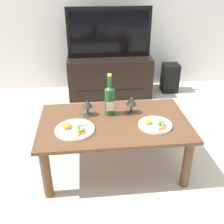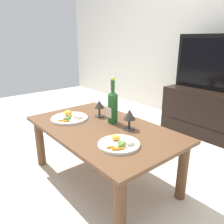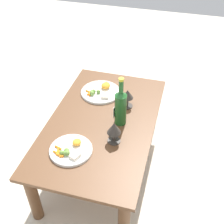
{
  "view_description": "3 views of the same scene",
  "coord_description": "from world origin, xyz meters",
  "px_view_note": "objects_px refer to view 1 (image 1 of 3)",
  "views": [
    {
      "loc": [
        -0.2,
        -1.74,
        1.48
      ],
      "look_at": [
        -0.01,
        0.04,
        0.5
      ],
      "focal_mm": 42.23,
      "sensor_mm": 36.0,
      "label": 1
    },
    {
      "loc": [
        1.21,
        -0.9,
        1.05
      ],
      "look_at": [
        0.01,
        0.08,
        0.54
      ],
      "focal_mm": 35.74,
      "sensor_mm": 36.0,
      "label": 2
    },
    {
      "loc": [
        1.36,
        0.44,
        1.71
      ],
      "look_at": [
        0.0,
        0.07,
        0.54
      ],
      "focal_mm": 46.5,
      "sensor_mm": 36.0,
      "label": 3
    }
  ],
  "objects_px": {
    "floor_speaker": "(170,78)",
    "dinner_plate_right": "(156,124)",
    "dining_table": "(114,130)",
    "tv_screen": "(109,33)",
    "goblet_left": "(87,104)",
    "goblet_right": "(131,102)",
    "wine_bottle": "(110,99)",
    "dinner_plate_left": "(75,129)",
    "tv_stand": "(109,76)"
  },
  "relations": [
    {
      "from": "dining_table",
      "to": "wine_bottle",
      "type": "xyz_separation_m",
      "value": [
        -0.02,
        0.12,
        0.21
      ]
    },
    {
      "from": "goblet_left",
      "to": "dinner_plate_left",
      "type": "bearing_deg",
      "value": -114.33
    },
    {
      "from": "dinner_plate_right",
      "to": "tv_stand",
      "type": "bearing_deg",
      "value": 97.07
    },
    {
      "from": "dining_table",
      "to": "tv_screen",
      "type": "height_order",
      "value": "tv_screen"
    },
    {
      "from": "floor_speaker",
      "to": "tv_screen",
      "type": "bearing_deg",
      "value": -177.63
    },
    {
      "from": "floor_speaker",
      "to": "dinner_plate_right",
      "type": "height_order",
      "value": "dinner_plate_right"
    },
    {
      "from": "floor_speaker",
      "to": "dinner_plate_right",
      "type": "relative_size",
      "value": 1.48
    },
    {
      "from": "floor_speaker",
      "to": "wine_bottle",
      "type": "distance_m",
      "value": 1.7
    },
    {
      "from": "floor_speaker",
      "to": "dinner_plate_right",
      "type": "bearing_deg",
      "value": -109.55
    },
    {
      "from": "goblet_left",
      "to": "dinner_plate_right",
      "type": "distance_m",
      "value": 0.56
    },
    {
      "from": "goblet_right",
      "to": "tv_screen",
      "type": "bearing_deg",
      "value": 92.01
    },
    {
      "from": "tv_screen",
      "to": "goblet_left",
      "type": "distance_m",
      "value": 1.41
    },
    {
      "from": "dining_table",
      "to": "wine_bottle",
      "type": "bearing_deg",
      "value": 100.7
    },
    {
      "from": "tv_stand",
      "to": "floor_speaker",
      "type": "distance_m",
      "value": 0.82
    },
    {
      "from": "tv_screen",
      "to": "dinner_plate_right",
      "type": "height_order",
      "value": "tv_screen"
    },
    {
      "from": "dining_table",
      "to": "goblet_right",
      "type": "bearing_deg",
      "value": 38.77
    },
    {
      "from": "dining_table",
      "to": "dinner_plate_left",
      "type": "height_order",
      "value": "dinner_plate_left"
    },
    {
      "from": "wine_bottle",
      "to": "dining_table",
      "type": "bearing_deg",
      "value": -79.3
    },
    {
      "from": "wine_bottle",
      "to": "dinner_plate_left",
      "type": "distance_m",
      "value": 0.37
    },
    {
      "from": "dinner_plate_left",
      "to": "dinner_plate_right",
      "type": "relative_size",
      "value": 1.14
    },
    {
      "from": "dining_table",
      "to": "dinner_plate_left",
      "type": "bearing_deg",
      "value": -161.6
    },
    {
      "from": "goblet_right",
      "to": "dinner_plate_left",
      "type": "relative_size",
      "value": 0.5
    },
    {
      "from": "dining_table",
      "to": "tv_screen",
      "type": "bearing_deg",
      "value": 85.85
    },
    {
      "from": "dining_table",
      "to": "floor_speaker",
      "type": "height_order",
      "value": "dining_table"
    },
    {
      "from": "dining_table",
      "to": "goblet_right",
      "type": "relative_size",
      "value": 7.83
    },
    {
      "from": "dinner_plate_right",
      "to": "dinner_plate_left",
      "type": "bearing_deg",
      "value": 179.99
    },
    {
      "from": "goblet_left",
      "to": "goblet_right",
      "type": "height_order",
      "value": "goblet_right"
    },
    {
      "from": "wine_bottle",
      "to": "goblet_right",
      "type": "height_order",
      "value": "wine_bottle"
    },
    {
      "from": "tv_screen",
      "to": "dinner_plate_left",
      "type": "height_order",
      "value": "tv_screen"
    },
    {
      "from": "tv_stand",
      "to": "goblet_right",
      "type": "distance_m",
      "value": 1.38
    },
    {
      "from": "goblet_left",
      "to": "dinner_plate_left",
      "type": "relative_size",
      "value": 0.47
    },
    {
      "from": "floor_speaker",
      "to": "goblet_right",
      "type": "distance_m",
      "value": 1.6
    },
    {
      "from": "tv_screen",
      "to": "dinner_plate_right",
      "type": "xyz_separation_m",
      "value": [
        0.2,
        -1.57,
        -0.35
      ]
    },
    {
      "from": "wine_bottle",
      "to": "goblet_left",
      "type": "bearing_deg",
      "value": 178.45
    },
    {
      "from": "tv_stand",
      "to": "goblet_right",
      "type": "height_order",
      "value": "goblet_right"
    },
    {
      "from": "tv_screen",
      "to": "goblet_left",
      "type": "xyz_separation_m",
      "value": [
        -0.31,
        -1.35,
        -0.27
      ]
    },
    {
      "from": "tv_screen",
      "to": "dinner_plate_left",
      "type": "xyz_separation_m",
      "value": [
        -0.41,
        -1.57,
        -0.35
      ]
    },
    {
      "from": "tv_screen",
      "to": "wine_bottle",
      "type": "height_order",
      "value": "tv_screen"
    },
    {
      "from": "tv_screen",
      "to": "dinner_plate_left",
      "type": "relative_size",
      "value": 3.47
    },
    {
      "from": "dinner_plate_left",
      "to": "dining_table",
      "type": "bearing_deg",
      "value": 18.4
    },
    {
      "from": "goblet_left",
      "to": "floor_speaker",
      "type": "bearing_deg",
      "value": 50.31
    },
    {
      "from": "dining_table",
      "to": "dinner_plate_left",
      "type": "xyz_separation_m",
      "value": [
        -0.3,
        -0.1,
        0.09
      ]
    },
    {
      "from": "goblet_right",
      "to": "goblet_left",
      "type": "bearing_deg",
      "value": -180.0
    },
    {
      "from": "wine_bottle",
      "to": "dinner_plate_left",
      "type": "height_order",
      "value": "wine_bottle"
    },
    {
      "from": "dinner_plate_left",
      "to": "tv_screen",
      "type": "bearing_deg",
      "value": 75.48
    },
    {
      "from": "dining_table",
      "to": "tv_stand",
      "type": "height_order",
      "value": "tv_stand"
    },
    {
      "from": "goblet_left",
      "to": "goblet_right",
      "type": "distance_m",
      "value": 0.35
    },
    {
      "from": "goblet_right",
      "to": "dining_table",
      "type": "bearing_deg",
      "value": -141.23
    },
    {
      "from": "floor_speaker",
      "to": "dinner_plate_right",
      "type": "distance_m",
      "value": 1.72
    },
    {
      "from": "dining_table",
      "to": "tv_stand",
      "type": "relative_size",
      "value": 1.1
    }
  ]
}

